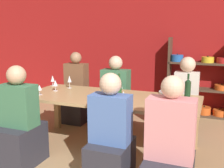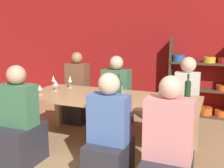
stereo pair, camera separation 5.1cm
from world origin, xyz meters
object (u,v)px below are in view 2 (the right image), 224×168
at_px(person_far_b, 186,108).
at_px(person_near_c, 109,145).
at_px(mixing_bowl, 169,95).
at_px(wine_glass_red_c, 40,88).
at_px(shelf_unit, 200,86).
at_px(wine_bottle_green, 188,90).
at_px(wine_glass_white_a, 120,86).
at_px(person_far_c, 78,96).
at_px(wine_bottle_dark, 119,88).
at_px(person_near_a, 168,156).
at_px(wine_glass_red_a, 53,79).
at_px(wine_glass_red_b, 166,87).
at_px(person_near_b, 20,129).
at_px(wine_glass_red_d, 70,79).
at_px(cell_phone, 157,105).
at_px(person_far_a, 116,101).
at_px(dining_table, 109,102).
at_px(wine_glass_empty_b, 56,83).
at_px(wine_glass_empty_a, 123,95).

distance_m(person_far_b, person_near_c, 1.68).
height_order(mixing_bowl, wine_glass_red_c, wine_glass_red_c).
height_order(shelf_unit, wine_bottle_green, shelf_unit).
distance_m(wine_glass_white_a, person_far_c, 1.27).
height_order(wine_bottle_dark, person_near_a, person_near_a).
bearing_deg(person_far_b, wine_bottle_dark, 46.54).
relative_size(person_near_a, person_near_c, 1.01).
distance_m(wine_glass_red_a, wine_glass_red_b, 1.80).
bearing_deg(person_near_b, person_near_c, -0.82).
bearing_deg(wine_glass_red_d, wine_glass_red_b, 1.96).
distance_m(cell_phone, person_far_a, 1.45).
distance_m(wine_glass_red_a, person_far_a, 1.10).
height_order(person_far_a, person_near_b, person_near_b).
distance_m(dining_table, person_near_c, 0.91).
distance_m(wine_bottle_dark, person_near_c, 0.90).
relative_size(wine_glass_red_a, person_far_c, 0.14).
distance_m(wine_glass_red_c, person_far_a, 1.37).
relative_size(wine_glass_red_c, wine_glass_red_d, 0.71).
distance_m(wine_glass_white_a, person_far_a, 0.86).
bearing_deg(wine_glass_red_b, person_near_a, -77.83).
bearing_deg(person_far_a, wine_glass_empty_b, 53.60).
height_order(shelf_unit, wine_glass_empty_b, shelf_unit).
bearing_deg(wine_glass_red_a, wine_glass_empty_a, -26.43).
relative_size(wine_glass_empty_a, person_far_a, 0.15).
distance_m(wine_bottle_green, cell_phone, 0.49).
relative_size(mixing_bowl, person_near_c, 0.23).
xyz_separation_m(wine_bottle_green, wine_glass_red_b, (-0.29, 0.16, -0.03)).
distance_m(shelf_unit, person_far_b, 1.22).
xyz_separation_m(wine_bottle_green, person_far_b, (-0.07, 0.59, -0.40)).
relative_size(wine_glass_red_a, wine_glass_red_b, 1.04).
xyz_separation_m(shelf_unit, person_near_c, (-0.68, -2.79, -0.15)).
bearing_deg(person_far_c, wine_bottle_green, 161.65).
xyz_separation_m(wine_glass_red_a, cell_phone, (1.80, -0.54, -0.11)).
xyz_separation_m(wine_bottle_dark, wine_glass_red_c, (-1.07, -0.21, -0.04)).
bearing_deg(person_near_b, person_far_b, 42.11).
height_order(wine_glass_white_a, person_far_c, person_far_c).
relative_size(person_far_b, person_far_c, 0.99).
height_order(dining_table, wine_bottle_green, wine_bottle_green).
bearing_deg(wine_bottle_dark, wine_glass_red_a, 163.21).
distance_m(wine_glass_red_a, person_near_c, 1.90).
relative_size(wine_bottle_dark, wine_glass_empty_a, 1.82).
bearing_deg(person_far_b, wine_glass_red_c, 28.90).
distance_m(wine_glass_red_a, person_far_c, 0.63).
xyz_separation_m(wine_glass_empty_a, person_near_a, (0.62, -0.46, -0.42)).
relative_size(wine_bottle_green, person_near_a, 0.28).
relative_size(dining_table, wine_glass_empty_b, 14.65).
distance_m(dining_table, wine_glass_red_a, 1.17).
bearing_deg(wine_bottle_dark, wine_glass_red_d, 160.52).
bearing_deg(person_near_c, wine_glass_red_a, 141.52).
height_order(wine_glass_red_b, person_near_c, person_near_c).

